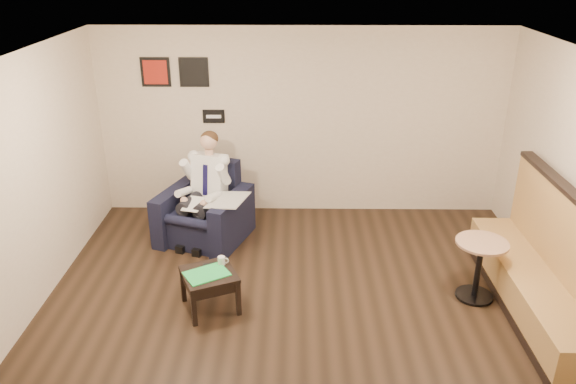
{
  "coord_description": "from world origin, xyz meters",
  "views": [
    {
      "loc": [
        -0.09,
        -5.03,
        3.78
      ],
      "look_at": [
        -0.18,
        1.2,
        1.07
      ],
      "focal_mm": 35.0,
      "sensor_mm": 36.0,
      "label": 1
    }
  ],
  "objects_px": {
    "green_folder": "(207,274)",
    "smartphone": "(209,265)",
    "armchair": "(203,205)",
    "cafe_table": "(478,270)",
    "coffee_mug": "(221,261)",
    "side_table": "(210,290)",
    "banquette": "(539,254)",
    "seated_man": "(198,196)"
  },
  "relations": [
    {
      "from": "seated_man",
      "to": "smartphone",
      "type": "height_order",
      "value": "seated_man"
    },
    {
      "from": "armchair",
      "to": "seated_man",
      "type": "xyz_separation_m",
      "value": [
        -0.05,
        -0.13,
        0.19
      ]
    },
    {
      "from": "smartphone",
      "to": "banquette",
      "type": "relative_size",
      "value": 0.05
    },
    {
      "from": "side_table",
      "to": "banquette",
      "type": "height_order",
      "value": "banquette"
    },
    {
      "from": "coffee_mug",
      "to": "smartphone",
      "type": "bearing_deg",
      "value": -173.31
    },
    {
      "from": "green_folder",
      "to": "smartphone",
      "type": "relative_size",
      "value": 3.21
    },
    {
      "from": "cafe_table",
      "to": "banquette",
      "type": "bearing_deg",
      "value": -20.57
    },
    {
      "from": "armchair",
      "to": "cafe_table",
      "type": "distance_m",
      "value": 3.67
    },
    {
      "from": "coffee_mug",
      "to": "smartphone",
      "type": "distance_m",
      "value": 0.15
    },
    {
      "from": "cafe_table",
      "to": "green_folder",
      "type": "bearing_deg",
      "value": -174.58
    },
    {
      "from": "banquette",
      "to": "cafe_table",
      "type": "relative_size",
      "value": 3.71
    },
    {
      "from": "side_table",
      "to": "smartphone",
      "type": "relative_size",
      "value": 3.93
    },
    {
      "from": "seated_man",
      "to": "smartphone",
      "type": "bearing_deg",
      "value": -56.76
    },
    {
      "from": "armchair",
      "to": "banquette",
      "type": "distance_m",
      "value": 4.27
    },
    {
      "from": "green_folder",
      "to": "cafe_table",
      "type": "relative_size",
      "value": 0.63
    },
    {
      "from": "green_folder",
      "to": "banquette",
      "type": "bearing_deg",
      "value": 1.29
    },
    {
      "from": "green_folder",
      "to": "banquette",
      "type": "height_order",
      "value": "banquette"
    },
    {
      "from": "armchair",
      "to": "green_folder",
      "type": "xyz_separation_m",
      "value": [
        0.29,
        -1.7,
        -0.06
      ]
    },
    {
      "from": "seated_man",
      "to": "smartphone",
      "type": "relative_size",
      "value": 10.0
    },
    {
      "from": "side_table",
      "to": "banquette",
      "type": "distance_m",
      "value": 3.67
    },
    {
      "from": "side_table",
      "to": "green_folder",
      "type": "height_order",
      "value": "green_folder"
    },
    {
      "from": "armchair",
      "to": "coffee_mug",
      "type": "bearing_deg",
      "value": -54.4
    },
    {
      "from": "banquette",
      "to": "cafe_table",
      "type": "bearing_deg",
      "value": 159.43
    },
    {
      "from": "coffee_mug",
      "to": "smartphone",
      "type": "xyz_separation_m",
      "value": [
        -0.14,
        -0.02,
        -0.04
      ]
    },
    {
      "from": "armchair",
      "to": "seated_man",
      "type": "height_order",
      "value": "seated_man"
    },
    {
      "from": "side_table",
      "to": "green_folder",
      "type": "distance_m",
      "value": 0.24
    },
    {
      "from": "armchair",
      "to": "green_folder",
      "type": "distance_m",
      "value": 1.72
    },
    {
      "from": "armchair",
      "to": "side_table",
      "type": "relative_size",
      "value": 1.92
    },
    {
      "from": "armchair",
      "to": "smartphone",
      "type": "bearing_deg",
      "value": -59.58
    },
    {
      "from": "seated_man",
      "to": "coffee_mug",
      "type": "height_order",
      "value": "seated_man"
    },
    {
      "from": "side_table",
      "to": "coffee_mug",
      "type": "distance_m",
      "value": 0.36
    },
    {
      "from": "seated_man",
      "to": "cafe_table",
      "type": "bearing_deg",
      "value": -1.07
    },
    {
      "from": "seated_man",
      "to": "green_folder",
      "type": "height_order",
      "value": "seated_man"
    },
    {
      "from": "side_table",
      "to": "coffee_mug",
      "type": "xyz_separation_m",
      "value": [
        0.12,
        0.19,
        0.28
      ]
    },
    {
      "from": "green_folder",
      "to": "coffee_mug",
      "type": "bearing_deg",
      "value": 57.49
    },
    {
      "from": "coffee_mug",
      "to": "banquette",
      "type": "bearing_deg",
      "value": -2.21
    },
    {
      "from": "armchair",
      "to": "side_table",
      "type": "height_order",
      "value": "armchair"
    },
    {
      "from": "coffee_mug",
      "to": "cafe_table",
      "type": "height_order",
      "value": "cafe_table"
    },
    {
      "from": "green_folder",
      "to": "cafe_table",
      "type": "height_order",
      "value": "cafe_table"
    },
    {
      "from": "green_folder",
      "to": "smartphone",
      "type": "bearing_deg",
      "value": 89.83
    },
    {
      "from": "green_folder",
      "to": "cafe_table",
      "type": "xyz_separation_m",
      "value": [
        3.09,
        0.29,
        -0.1
      ]
    },
    {
      "from": "armchair",
      "to": "banquette",
      "type": "xyz_separation_m",
      "value": [
        3.95,
        -1.62,
        0.17
      ]
    }
  ]
}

